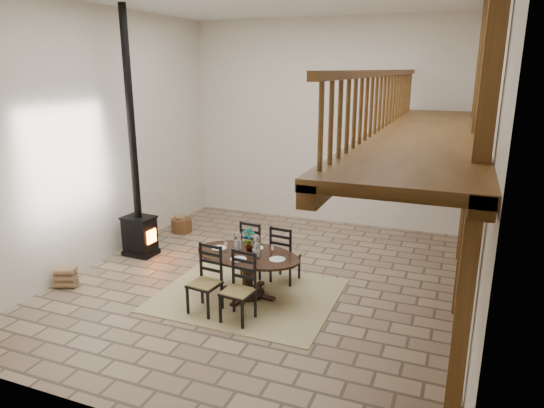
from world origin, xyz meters
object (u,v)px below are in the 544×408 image
at_px(log_basket, 181,225).
at_px(log_stack, 66,277).
at_px(wood_stove, 137,203).
at_px(dining_table, 248,272).

height_order(log_basket, log_stack, log_basket).
xyz_separation_m(wood_stove, log_stack, (-0.28, -1.82, -0.94)).
xyz_separation_m(dining_table, log_stack, (-3.20, -0.89, -0.26)).
height_order(wood_stove, log_basket, wood_stove).
xyz_separation_m(wood_stove, log_basket, (0.00, 1.61, -0.95)).
bearing_deg(dining_table, log_basket, 144.86).
bearing_deg(log_stack, wood_stove, 81.25).
height_order(dining_table, log_basket, dining_table).
relative_size(wood_stove, log_stack, 11.79).
bearing_deg(log_stack, log_basket, 85.30).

